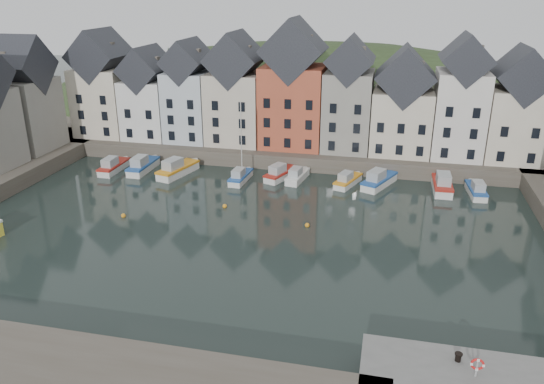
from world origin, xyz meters
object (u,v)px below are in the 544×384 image
(boat_d, at_px, (240,177))
(life_ring_post, at_px, (477,365))
(boat_a, at_px, (113,167))
(mooring_bollard, at_px, (458,357))

(boat_d, bearing_deg, life_ring_post, -51.10)
(life_ring_post, bearing_deg, boat_a, 140.86)
(mooring_bollard, bearing_deg, boat_d, 125.30)
(boat_a, height_order, boat_d, boat_d)
(boat_a, relative_size, life_ring_post, 4.68)
(boat_d, bearing_deg, boat_a, -176.46)
(boat_a, relative_size, mooring_bollard, 10.87)
(boat_d, xyz_separation_m, mooring_bollard, (23.48, -33.16, 1.64))
(boat_a, height_order, life_ring_post, life_ring_post)
(boat_a, xyz_separation_m, boat_d, (17.93, -0.02, -0.02))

